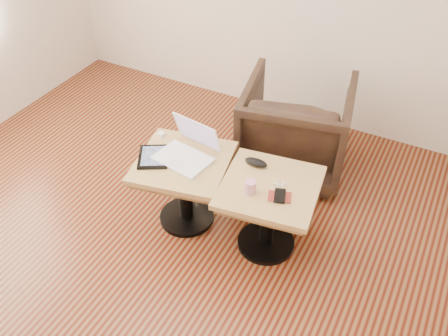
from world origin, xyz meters
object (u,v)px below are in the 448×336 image
at_px(side_table_right, 269,201).
at_px(laptop, 187,150).
at_px(side_table_left, 184,176).
at_px(striped_cup, 250,187).
at_px(armchair, 296,127).

height_order(side_table_right, laptop, laptop).
xyz_separation_m(side_table_left, striped_cup, (0.52, -0.08, 0.18)).
relative_size(side_table_left, side_table_right, 1.04).
distance_m(laptop, armchair, 1.01).
relative_size(laptop, armchair, 0.49).
bearing_deg(side_table_left, laptop, 70.97).
height_order(side_table_left, laptop, laptop).
bearing_deg(armchair, striped_cup, 82.91).
relative_size(side_table_right, armchair, 0.82).
distance_m(side_table_left, side_table_right, 0.61).
distance_m(side_table_left, armchair, 1.03).
relative_size(side_table_left, laptop, 1.75).
bearing_deg(side_table_left, striped_cup, -19.81).
height_order(side_table_left, armchair, armchair).
distance_m(striped_cup, armchair, 1.04).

